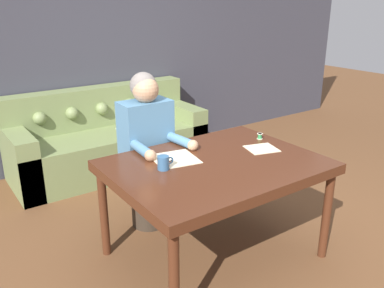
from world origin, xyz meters
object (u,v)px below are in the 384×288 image
(scissors, at_px, (168,163))
(couch, at_px, (108,141))
(thread_spool, at_px, (260,136))
(person, at_px, (147,153))
(dining_table, at_px, (216,171))
(mug, at_px, (164,163))

(scissors, bearing_deg, couch, 79.75)
(thread_spool, bearing_deg, person, 148.17)
(dining_table, bearing_deg, thread_spool, 17.26)
(dining_table, height_order, mug, mug)
(dining_table, xyz_separation_m, person, (-0.17, 0.64, -0.03))
(dining_table, distance_m, mug, 0.38)
(dining_table, distance_m, thread_spool, 0.61)
(dining_table, height_order, thread_spool, thread_spool)
(person, distance_m, thread_spool, 0.88)
(dining_table, bearing_deg, couch, 88.56)
(person, relative_size, thread_spool, 27.80)
(dining_table, xyz_separation_m, mug, (-0.35, 0.10, 0.11))
(person, xyz_separation_m, thread_spool, (0.74, -0.46, 0.12))
(dining_table, bearing_deg, person, 104.78)
(person, distance_m, mug, 0.59)
(thread_spool, bearing_deg, dining_table, -162.74)
(scissors, height_order, thread_spool, thread_spool)
(mug, distance_m, thread_spool, 0.93)
(dining_table, xyz_separation_m, couch, (0.05, 1.92, -0.35))
(person, xyz_separation_m, mug, (-0.18, -0.54, 0.14))
(couch, height_order, mug, couch)
(person, xyz_separation_m, scissors, (-0.10, -0.48, 0.10))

